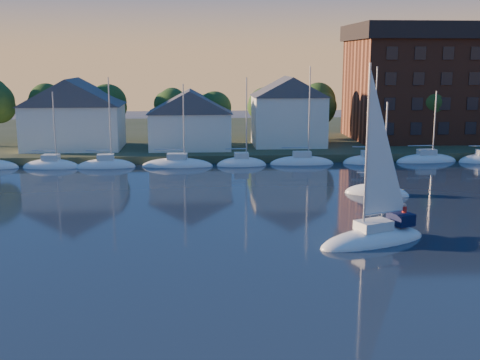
{
  "coord_description": "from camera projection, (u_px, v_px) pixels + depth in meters",
  "views": [
    {
      "loc": [
        -4.77,
        -26.25,
        13.28
      ],
      "look_at": [
        -1.47,
        22.0,
        3.48
      ],
      "focal_mm": 45.0,
      "sensor_mm": 36.0,
      "label": 1
    }
  ],
  "objects": [
    {
      "name": "hero_sailboat",
      "position": [
        375.0,
        234.0,
        44.15
      ],
      "size": [
        9.47,
        6.08,
        14.09
      ],
      "rotation": [
        0.0,
        0.0,
        3.53
      ],
      "color": "white",
      "rests_on": "ground"
    },
    {
      "name": "drifting_sailboat_right",
      "position": [
        377.0,
        194.0,
        59.66
      ],
      "size": [
        6.64,
        4.3,
        10.28
      ],
      "rotation": [
        0.0,
        0.0,
        -0.38
      ],
      "color": "white",
      "rests_on": "ground"
    },
    {
      "name": "moored_fleet",
      "position": [
        268.0,
        164.0,
        76.78
      ],
      "size": [
        95.5,
        2.4,
        12.05
      ],
      "color": "white",
      "rests_on": "ground"
    },
    {
      "name": "clubhouse_centre",
      "position": [
        190.0,
        119.0,
        82.94
      ],
      "size": [
        11.55,
        8.4,
        8.08
      ],
      "color": "white",
      "rests_on": "shoreline_land"
    },
    {
      "name": "clubhouse_east",
      "position": [
        289.0,
        110.0,
        85.66
      ],
      "size": [
        10.5,
        8.4,
        9.8
      ],
      "color": "white",
      "rests_on": "shoreline_land"
    },
    {
      "name": "tree_line",
      "position": [
        245.0,
        100.0,
        88.94
      ],
      "size": [
        93.4,
        5.4,
        8.9
      ],
      "color": "#382719",
      "rests_on": "shoreline_land"
    },
    {
      "name": "ground",
      "position": [
        302.0,
        342.0,
        28.62
      ],
      "size": [
        260.0,
        260.0,
        0.0
      ],
      "primitive_type": "plane",
      "color": "black",
      "rests_on": "ground"
    },
    {
      "name": "shoreline_land",
      "position": [
        227.0,
        138.0,
        101.96
      ],
      "size": [
        160.0,
        50.0,
        2.0
      ],
      "primitive_type": "cube",
      "color": "#343F24",
      "rests_on": "ground"
    },
    {
      "name": "condo_block",
      "position": [
        451.0,
        82.0,
        92.46
      ],
      "size": [
        31.0,
        17.0,
        17.4
      ],
      "color": "brown",
      "rests_on": "shoreline_land"
    },
    {
      "name": "wooden_dock",
      "position": [
        236.0,
        161.0,
        79.47
      ],
      "size": [
        120.0,
        3.0,
        1.0
      ],
      "primitive_type": "cube",
      "color": "brown",
      "rests_on": "ground"
    },
    {
      "name": "clubhouse_west",
      "position": [
        74.0,
        113.0,
        82.69
      ],
      "size": [
        13.65,
        9.45,
        9.64
      ],
      "color": "white",
      "rests_on": "shoreline_land"
    }
  ]
}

